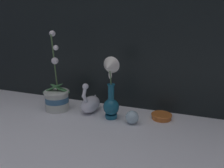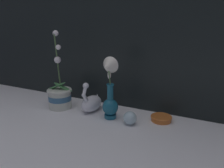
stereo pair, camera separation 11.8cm
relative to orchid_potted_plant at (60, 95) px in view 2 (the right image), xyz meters
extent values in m
plane|color=white|center=(0.31, -0.10, -0.08)|extent=(2.80, 2.80, 0.00)
cube|color=black|center=(0.31, 0.21, 0.52)|extent=(2.80, 0.03, 1.20)
cylinder|color=beige|center=(0.00, 0.00, -0.02)|extent=(0.14, 0.14, 0.12)
cylinder|color=#386689|center=(0.00, 0.00, -0.02)|extent=(0.14, 0.14, 0.03)
torus|color=beige|center=(0.00, 0.00, 0.03)|extent=(0.15, 0.15, 0.02)
cylinder|color=#4C6B3D|center=(0.00, 0.00, 0.20)|extent=(0.01, 0.03, 0.33)
ellipsoid|color=#427F47|center=(0.02, 0.01, 0.05)|extent=(0.12, 0.06, 0.06)
ellipsoid|color=#427F47|center=(-0.02, 0.00, 0.05)|extent=(0.15, 0.06, 0.07)
sphere|color=white|center=(0.00, 0.00, 0.36)|extent=(0.03, 0.03, 0.03)
sphere|color=white|center=(0.03, -0.02, 0.29)|extent=(0.03, 0.03, 0.03)
sphere|color=white|center=(0.01, -0.01, 0.22)|extent=(0.04, 0.04, 0.04)
ellipsoid|color=white|center=(0.20, 0.04, -0.04)|extent=(0.10, 0.16, 0.09)
cone|color=white|center=(0.20, 0.10, -0.02)|extent=(0.05, 0.06, 0.07)
cylinder|color=white|center=(0.20, -0.02, 0.01)|extent=(0.02, 0.05, 0.06)
sphere|color=white|center=(0.20, -0.03, 0.04)|extent=(0.02, 0.02, 0.02)
cylinder|color=white|center=(0.20, -0.02, 0.06)|extent=(0.02, 0.04, 0.06)
sphere|color=white|center=(0.20, -0.01, 0.09)|extent=(0.03, 0.03, 0.03)
cylinder|color=#195B75|center=(0.34, 0.00, -0.07)|extent=(0.06, 0.06, 0.02)
ellipsoid|color=#195B75|center=(0.34, 0.00, -0.02)|extent=(0.09, 0.09, 0.09)
cylinder|color=#195B75|center=(0.34, 0.00, 0.07)|extent=(0.03, 0.03, 0.08)
torus|color=#195B75|center=(0.34, 0.00, 0.11)|extent=(0.04, 0.04, 0.01)
cylinder|color=#567A47|center=(0.34, -0.01, 0.15)|extent=(0.01, 0.02, 0.08)
cone|color=white|center=(0.34, -0.03, 0.21)|extent=(0.09, 0.07, 0.09)
ellipsoid|color=white|center=(0.34, 0.00, 0.16)|extent=(0.02, 0.02, 0.04)
sphere|color=silver|center=(0.47, -0.02, -0.05)|extent=(0.07, 0.07, 0.07)
cylinder|color=#C66628|center=(0.60, 0.09, -0.07)|extent=(0.10, 0.10, 0.03)
torus|color=#C66628|center=(0.60, 0.09, -0.06)|extent=(0.11, 0.11, 0.01)
camera|label=1|loc=(0.74, -1.03, 0.41)|focal=35.00mm
camera|label=2|loc=(0.85, -0.98, 0.41)|focal=35.00mm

